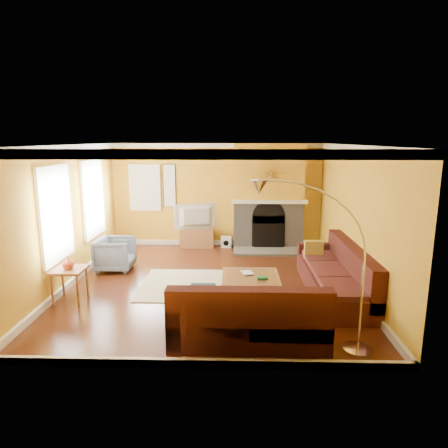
{
  "coord_description": "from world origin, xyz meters",
  "views": [
    {
      "loc": [
        0.47,
        -7.47,
        2.81
      ],
      "look_at": [
        0.26,
        0.4,
        1.13
      ],
      "focal_mm": 32.0,
      "sensor_mm": 36.0,
      "label": 1
    }
  ],
  "objects_px": {
    "armchair": "(115,254)",
    "arc_lamp": "(315,270)",
    "sectional_sofa": "(274,277)",
    "side_table": "(70,285)",
    "media_console": "(197,238)",
    "coffee_table": "(251,286)"
  },
  "relations": [
    {
      "from": "coffee_table",
      "to": "sectional_sofa",
      "type": "bearing_deg",
      "value": -28.09
    },
    {
      "from": "sectional_sofa",
      "to": "armchair",
      "type": "distance_m",
      "value": 3.68
    },
    {
      "from": "armchair",
      "to": "side_table",
      "type": "relative_size",
      "value": 1.29
    },
    {
      "from": "sectional_sofa",
      "to": "coffee_table",
      "type": "xyz_separation_m",
      "value": [
        -0.39,
        0.21,
        -0.25
      ]
    },
    {
      "from": "sectional_sofa",
      "to": "coffee_table",
      "type": "height_order",
      "value": "sectional_sofa"
    },
    {
      "from": "sectional_sofa",
      "to": "side_table",
      "type": "height_order",
      "value": "sectional_sofa"
    },
    {
      "from": "sectional_sofa",
      "to": "armchair",
      "type": "height_order",
      "value": "sectional_sofa"
    },
    {
      "from": "armchair",
      "to": "side_table",
      "type": "height_order",
      "value": "armchair"
    },
    {
      "from": "side_table",
      "to": "arc_lamp",
      "type": "bearing_deg",
      "value": -22.24
    },
    {
      "from": "sectional_sofa",
      "to": "armchair",
      "type": "xyz_separation_m",
      "value": [
        -3.28,
        1.66,
        -0.09
      ]
    },
    {
      "from": "coffee_table",
      "to": "armchair",
      "type": "distance_m",
      "value": 3.23
    },
    {
      "from": "arc_lamp",
      "to": "coffee_table",
      "type": "bearing_deg",
      "value": 111.34
    },
    {
      "from": "coffee_table",
      "to": "side_table",
      "type": "distance_m",
      "value": 3.19
    },
    {
      "from": "sectional_sofa",
      "to": "coffee_table",
      "type": "bearing_deg",
      "value": 151.91
    },
    {
      "from": "side_table",
      "to": "arc_lamp",
      "type": "height_order",
      "value": "arc_lamp"
    },
    {
      "from": "armchair",
      "to": "sectional_sofa",
      "type": "bearing_deg",
      "value": -116.85
    },
    {
      "from": "media_console",
      "to": "armchair",
      "type": "xyz_separation_m",
      "value": [
        -1.6,
        -1.95,
        0.11
      ]
    },
    {
      "from": "armchair",
      "to": "arc_lamp",
      "type": "distance_m",
      "value": 4.99
    },
    {
      "from": "coffee_table",
      "to": "media_console",
      "type": "bearing_deg",
      "value": 110.75
    },
    {
      "from": "media_console",
      "to": "armchair",
      "type": "distance_m",
      "value": 2.52
    },
    {
      "from": "sectional_sofa",
      "to": "side_table",
      "type": "relative_size",
      "value": 6.05
    },
    {
      "from": "coffee_table",
      "to": "armchair",
      "type": "xyz_separation_m",
      "value": [
        -2.88,
        1.45,
        0.16
      ]
    }
  ]
}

